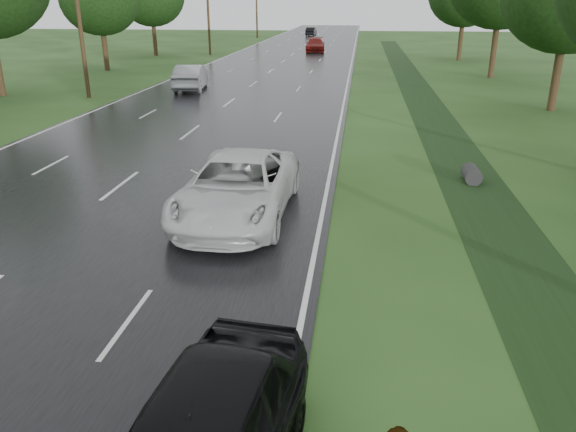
# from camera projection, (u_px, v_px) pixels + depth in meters

# --- Properties ---
(road) EXTENTS (14.00, 180.00, 0.04)m
(road) POSITION_uv_depth(u_px,v_px,m) (279.00, 65.00, 52.63)
(road) COLOR black
(road) RESTS_ON ground
(edge_stripe_east) EXTENTS (0.12, 180.00, 0.01)m
(edge_stripe_east) POSITION_uv_depth(u_px,v_px,m) (351.00, 66.00, 51.83)
(edge_stripe_east) COLOR silver
(edge_stripe_east) RESTS_ON road
(edge_stripe_west) EXTENTS (0.12, 180.00, 0.01)m
(edge_stripe_west) POSITION_uv_depth(u_px,v_px,m) (209.00, 64.00, 53.41)
(edge_stripe_west) COLOR silver
(edge_stripe_west) RESTS_ON road
(center_line) EXTENTS (0.12, 180.00, 0.01)m
(center_line) POSITION_uv_depth(u_px,v_px,m) (279.00, 65.00, 52.62)
(center_line) COLOR silver
(center_line) RESTS_ON road
(drainage_ditch) EXTENTS (2.20, 120.00, 0.56)m
(drainage_ditch) POSITION_uv_depth(u_px,v_px,m) (439.00, 126.00, 26.94)
(drainage_ditch) COLOR black
(drainage_ditch) RESTS_ON ground
(utility_pole_mid) EXTENTS (1.60, 0.26, 10.00)m
(utility_pole_mid) POSITION_uv_depth(u_px,v_px,m) (78.00, 9.00, 33.33)
(utility_pole_mid) COLOR #382816
(utility_pole_mid) RESTS_ON ground
(utility_pole_far) EXTENTS (1.60, 0.26, 10.00)m
(utility_pole_far) POSITION_uv_depth(u_px,v_px,m) (208.00, 5.00, 61.10)
(utility_pole_far) COLOR #382816
(utility_pole_far) RESTS_ON ground
(utility_pole_distant) EXTENTS (1.60, 0.26, 10.00)m
(utility_pole_distant) POSITION_uv_depth(u_px,v_px,m) (257.00, 4.00, 88.87)
(utility_pole_distant) COLOR #382816
(utility_pole_distant) RESTS_ON ground
(white_pickup) EXTENTS (2.90, 6.15, 1.70)m
(white_pickup) POSITION_uv_depth(u_px,v_px,m) (238.00, 187.00, 15.46)
(white_pickup) COLOR silver
(white_pickup) RESTS_ON road
(silver_sedan) EXTENTS (2.38, 5.20, 1.65)m
(silver_sedan) POSITION_uv_depth(u_px,v_px,m) (191.00, 77.00, 37.67)
(silver_sedan) COLOR #979AA0
(silver_sedan) RESTS_ON road
(far_car_red) EXTENTS (2.54, 5.48, 1.55)m
(far_car_red) POSITION_uv_depth(u_px,v_px,m) (315.00, 45.00, 65.47)
(far_car_red) COLOR maroon
(far_car_red) RESTS_ON road
(far_car_dark) EXTENTS (1.63, 4.21, 1.37)m
(far_car_dark) POSITION_uv_depth(u_px,v_px,m) (311.00, 32.00, 95.43)
(far_car_dark) COLOR black
(far_car_dark) RESTS_ON road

